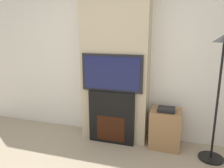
# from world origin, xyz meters

# --- Properties ---
(wall_back) EXTENTS (6.00, 0.06, 2.70)m
(wall_back) POSITION_xyz_m (0.00, 2.03, 1.35)
(wall_back) COLOR silver
(wall_back) RESTS_ON ground_plane
(chimney_breast) EXTENTS (1.04, 0.35, 2.70)m
(chimney_breast) POSITION_xyz_m (0.00, 1.83, 1.35)
(chimney_breast) COLOR #BCAD8E
(chimney_breast) RESTS_ON ground_plane
(fireplace) EXTENTS (0.72, 0.15, 0.84)m
(fireplace) POSITION_xyz_m (0.00, 1.65, 0.42)
(fireplace) COLOR black
(fireplace) RESTS_ON ground_plane
(television) EXTENTS (0.93, 0.07, 0.57)m
(television) POSITION_xyz_m (0.00, 1.65, 1.12)
(television) COLOR black
(television) RESTS_ON fireplace
(floor_lamp) EXTENTS (0.34, 0.34, 1.69)m
(floor_lamp) POSITION_xyz_m (1.46, 1.59, 1.16)
(floor_lamp) COLOR black
(floor_lamp) RESTS_ON ground_plane
(media_stand) EXTENTS (0.45, 0.39, 0.64)m
(media_stand) POSITION_xyz_m (0.81, 1.75, 0.30)
(media_stand) COLOR #997047
(media_stand) RESTS_ON ground_plane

